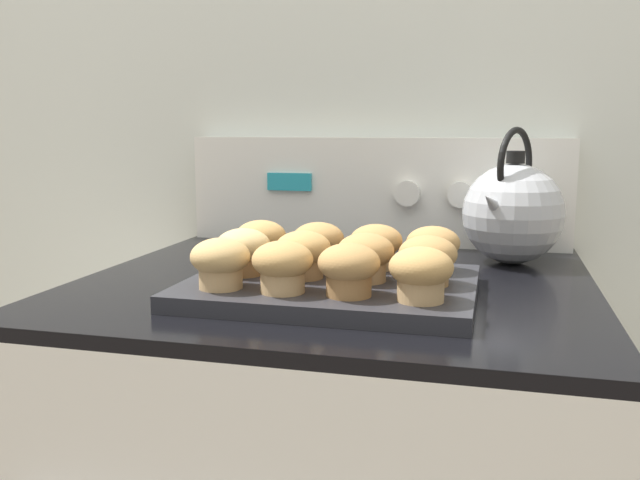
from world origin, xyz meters
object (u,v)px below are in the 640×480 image
object	(u,v)px
muffin_r1_c3	(428,259)
muffin_r1_c2	(365,256)
muffin_r2_c0	(261,240)
tea_kettle	(513,212)
muffin_r2_c1	(318,243)
muffin_r0_c2	(349,268)
muffin_r1_c0	(243,250)
muffin_r0_c1	(283,265)
muffin_r2_c3	(433,247)
muffin_r0_c0	(220,262)
muffin_pan	(332,287)
muffin_r1_c1	(303,253)
muffin_r0_c3	(421,272)
muffin_r2_c2	(376,245)

from	to	relation	value
muffin_r1_c3	muffin_r1_c2	bearing A→B (deg)	179.36
muffin_r2_c0	tea_kettle	world-z (taller)	tea_kettle
muffin_r1_c2	muffin_r2_c1	xyz separation A→B (m)	(-0.09, 0.08, 0.00)
muffin_r0_c2	muffin_r1_c0	xyz separation A→B (m)	(-0.16, 0.08, 0.00)
muffin_r0_c1	muffin_r0_c2	size ratio (longest dim) A/B	1.00
muffin_r2_c3	muffin_r1_c3	bearing A→B (deg)	-89.22
muffin_r0_c0	muffin_r2_c1	distance (m)	0.19
muffin_pan	muffin_r2_c3	xyz separation A→B (m)	(0.12, 0.08, 0.04)
muffin_r0_c0	tea_kettle	size ratio (longest dim) A/B	0.34
muffin_r0_c1	muffin_r1_c0	xyz separation A→B (m)	(-0.08, 0.08, 0.00)
muffin_r0_c2	muffin_r1_c1	size ratio (longest dim) A/B	1.00
muffin_pan	muffin_r1_c1	world-z (taller)	muffin_r1_c1
muffin_r0_c2	muffin_r0_c3	bearing A→B (deg)	-2.37
muffin_r2_c3	muffin_r2_c0	bearing A→B (deg)	-179.45
muffin_r0_c1	muffin_r1_c3	size ratio (longest dim) A/B	1.00
muffin_r1_c2	muffin_r1_c3	size ratio (longest dim) A/B	1.00
muffin_r1_c2	muffin_r0_c1	bearing A→B (deg)	-135.33
muffin_r0_c0	muffin_r2_c2	size ratio (longest dim) A/B	1.00
muffin_r1_c0	muffin_r2_c1	xyz separation A→B (m)	(0.08, 0.08, 0.00)
muffin_r0_c0	muffin_r2_c2	xyz separation A→B (m)	(0.17, 0.17, 0.00)
muffin_r2_c1	muffin_pan	bearing A→B (deg)	-63.88
muffin_r1_c0	muffin_r0_c1	bearing A→B (deg)	-45.18
muffin_r0_c3	muffin_r1_c3	distance (m)	0.08
muffin_r0_c3	tea_kettle	size ratio (longest dim) A/B	0.34
muffin_r0_c2	muffin_r1_c1	bearing A→B (deg)	134.69
muffin_r1_c0	muffin_r2_c1	size ratio (longest dim) A/B	1.00
muffin_r0_c3	muffin_r1_c1	distance (m)	0.19
muffin_r0_c2	muffin_r0_c3	xyz separation A→B (m)	(0.09, -0.00, 0.00)
muffin_r0_c1	muffin_r2_c3	world-z (taller)	same
muffin_r2_c0	muffin_r2_c3	bearing A→B (deg)	0.55
muffin_r1_c3	muffin_r2_c2	xyz separation A→B (m)	(-0.08, 0.08, 0.00)
muffin_r1_c2	muffin_r0_c3	bearing A→B (deg)	-46.51
muffin_r0_c1	muffin_r2_c3	bearing A→B (deg)	45.73
muffin_r0_c1	muffin_r2_c0	size ratio (longest dim) A/B	1.00
muffin_r1_c2	muffin_r1_c3	xyz separation A→B (m)	(0.08, -0.00, 0.00)
muffin_r1_c0	muffin_r0_c3	bearing A→B (deg)	-18.55
muffin_r0_c2	muffin_r1_c1	xyz separation A→B (m)	(-0.08, 0.08, 0.00)
muffin_pan	muffin_r2_c1	size ratio (longest dim) A/B	5.01
muffin_r1_c0	muffin_r2_c0	bearing A→B (deg)	92.83
muffin_r0_c1	muffin_r2_c2	distance (m)	0.19
muffin_r0_c0	muffin_r0_c2	world-z (taller)	same
muffin_r1_c0	muffin_r2_c1	world-z (taller)	same
muffin_r0_c3	muffin_r2_c0	world-z (taller)	same
muffin_r2_c1	muffin_r0_c2	bearing A→B (deg)	-63.80
muffin_pan	muffin_r0_c2	world-z (taller)	muffin_r0_c2
muffin_r0_c1	muffin_r1_c0	world-z (taller)	same
muffin_pan	muffin_r1_c3	distance (m)	0.13
muffin_r0_c0	muffin_r0_c3	size ratio (longest dim) A/B	1.00
muffin_r0_c0	muffin_r2_c0	xyz separation A→B (m)	(-0.01, 0.17, 0.00)
muffin_r0_c1	muffin_r1_c2	size ratio (longest dim) A/B	1.00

